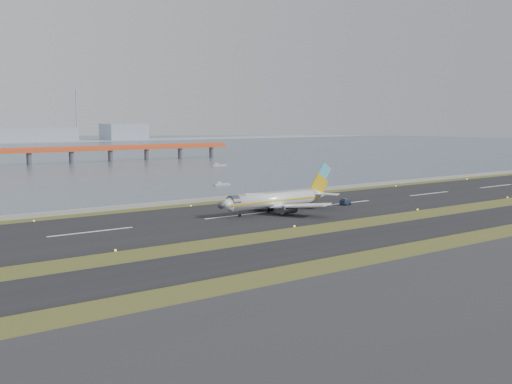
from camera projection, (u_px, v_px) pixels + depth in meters
ground at (317, 232)px, 142.64m from camera, size 1000.00×1000.00×0.00m
taxiway_strip at (356, 239)px, 133.23m from camera, size 1000.00×18.00×0.10m
runway_strip at (237, 216)px, 166.16m from camera, size 1000.00×45.00×0.10m
seawall at (177, 202)px, 189.63m from camera, size 1000.00×2.50×1.00m
red_pier at (29, 152)px, 350.05m from camera, size 260.00×5.00×10.20m
airliner at (277, 200)px, 171.34m from camera, size 38.52×32.89×12.80m
pushback_tug at (345, 202)px, 186.52m from camera, size 3.37×2.23×2.03m
workboat_near at (221, 184)px, 242.70m from camera, size 6.41×3.07×1.49m
workboat_far at (219, 165)px, 343.46m from camera, size 7.94×4.80×1.84m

